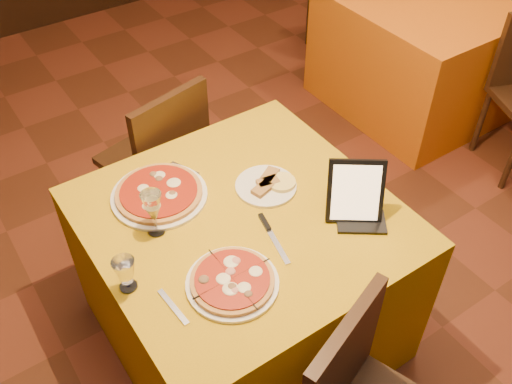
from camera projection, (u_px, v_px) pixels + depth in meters
floor at (320, 301)px, 2.77m from camera, size 6.00×7.00×0.01m
main_table at (243, 278)px, 2.39m from camera, size 1.10×1.10×0.75m
side_table at (424, 52)px, 3.75m from camera, size 1.10×1.10×0.75m
chair_main_far at (152, 158)px, 2.83m from camera, size 0.54×0.54×0.91m
pizza_near at (232, 282)px, 1.89m from camera, size 0.31×0.31×0.03m
pizza_far at (159, 194)px, 2.20m from camera, size 0.37×0.37×0.03m
cutlet_dish at (266, 185)px, 2.24m from camera, size 0.24×0.24×0.03m
wine_glass at (154, 213)px, 2.01m from camera, size 0.09×0.09×0.19m
water_glass at (126, 275)px, 1.85m from camera, size 0.09×0.09×0.13m
tablet at (356, 191)px, 2.05m from camera, size 0.23×0.20×0.24m
knife at (274, 239)px, 2.04m from camera, size 0.07×0.25×0.01m
fork_near at (173, 307)px, 1.83m from camera, size 0.03×0.17×0.01m
fork_far at (185, 168)px, 2.32m from camera, size 0.07×0.13×0.01m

